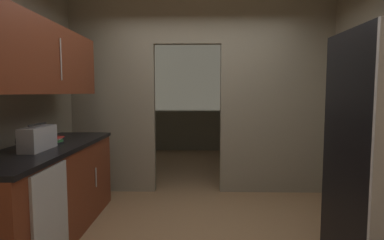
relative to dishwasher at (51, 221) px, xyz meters
The scene contains 7 objects.
kitchen_partition 2.66m from the dishwasher, 59.55° to the left, with size 3.70×0.12×2.76m.
adjoining_room_shell 4.58m from the dishwasher, 74.55° to the left, with size 3.70×3.29×2.76m.
lower_cabinet_run 0.68m from the dishwasher, 118.22° to the left, with size 0.66×2.14×0.92m.
dishwasher is the anchor object (origin of this frame).
upper_cabinet_counterside 1.49m from the dishwasher, 118.22° to the left, with size 0.36×1.93×0.65m.
boombox 0.78m from the dishwasher, 125.70° to the left, with size 0.16×0.43×0.24m.
book_stack 0.97m from the dishwasher, 111.41° to the left, with size 0.15×0.18×0.07m.
Camera 1 is at (-0.04, -2.88, 1.43)m, focal length 28.97 mm.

